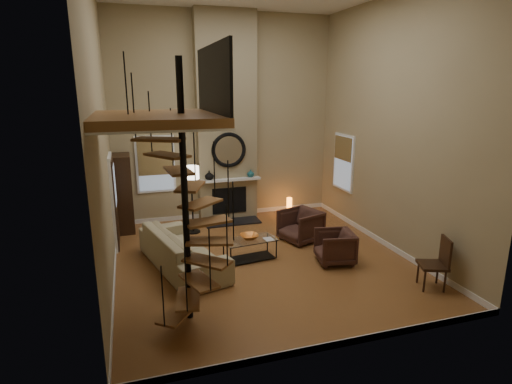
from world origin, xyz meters
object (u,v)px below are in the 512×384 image
object	(u,v)px
armchair_far	(338,247)
side_chair	(438,261)
hutch	(124,194)
sofa	(181,249)
coffee_table	(250,247)
armchair_near	(303,225)
floor_lamp	(191,178)
accent_lamp	(289,207)

from	to	relation	value
armchair_far	side_chair	xyz separation A→B (m)	(1.19, -1.54, 0.17)
hutch	side_chair	size ratio (longest dim) A/B	2.05
sofa	coffee_table	world-z (taller)	sofa
hutch	sofa	world-z (taller)	hutch
hutch	armchair_near	world-z (taller)	hutch
armchair_near	coffee_table	world-z (taller)	armchair_near
sofa	side_chair	world-z (taller)	side_chair
armchair_near	sofa	bearing A→B (deg)	-95.78
armchair_near	side_chair	world-z (taller)	side_chair
floor_lamp	hutch	bearing A→B (deg)	156.61
accent_lamp	side_chair	xyz separation A→B (m)	(0.95, -4.87, 0.28)
hutch	armchair_near	size ratio (longest dim) A/B	2.34
coffee_table	accent_lamp	xyz separation A→B (m)	(1.95, 2.62, -0.03)
coffee_table	accent_lamp	size ratio (longest dim) A/B	2.15
armchair_near	side_chair	distance (m)	3.29
hutch	accent_lamp	bearing A→B (deg)	-1.45
accent_lamp	armchair_near	bearing A→B (deg)	-101.88
sofa	coffee_table	distance (m)	1.45
hutch	armchair_near	distance (m)	4.57
armchair_far	side_chair	bearing A→B (deg)	48.45
sofa	armchair_far	distance (m)	3.25
armchair_near	armchair_far	distance (m)	1.47
sofa	accent_lamp	bearing A→B (deg)	-67.11
armchair_far	coffee_table	size ratio (longest dim) A/B	0.65
armchair_far	coffee_table	distance (m)	1.86
hutch	armchair_near	xyz separation A→B (m)	(4.08, -1.98, -0.60)
armchair_near	accent_lamp	world-z (taller)	armchair_near
coffee_table	accent_lamp	bearing A→B (deg)	53.40
armchair_near	coffee_table	distance (m)	1.73
sofa	armchair_near	bearing A→B (deg)	-91.10
sofa	side_chair	bearing A→B (deg)	-132.18
armchair_far	coffee_table	xyz separation A→B (m)	(-1.71, 0.71, -0.07)
coffee_table	floor_lamp	world-z (taller)	floor_lamp
sofa	coffee_table	bearing A→B (deg)	-106.26
floor_lamp	accent_lamp	distance (m)	3.13
armchair_far	floor_lamp	xyz separation A→B (m)	(-2.61, 2.74, 1.06)
sofa	armchair_near	distance (m)	3.08
accent_lamp	side_chair	size ratio (longest dim) A/B	0.55
side_chair	hutch	bearing A→B (deg)	137.42
sofa	floor_lamp	xyz separation A→B (m)	(0.54, 1.99, 1.02)
sofa	floor_lamp	world-z (taller)	floor_lamp
hutch	coffee_table	world-z (taller)	hutch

